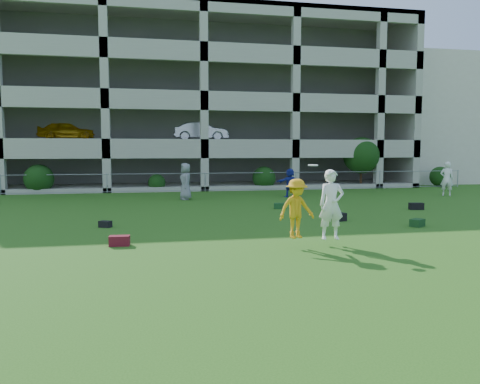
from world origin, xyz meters
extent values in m
plane|color=#235114|center=(0.00, 0.00, 0.00)|extent=(100.00, 100.00, 0.00)
cube|color=beige|center=(23.00, 28.00, 5.00)|extent=(16.00, 14.00, 10.00)
imported|color=gray|center=(-1.61, 14.30, 0.97)|extent=(0.73, 1.02, 1.93)
imported|color=#212D9A|center=(4.20, 14.53, 0.80)|extent=(1.50, 0.52, 1.60)
imported|color=white|center=(13.21, 13.45, 0.98)|extent=(0.85, 0.76, 1.96)
cube|color=#540E18|center=(-4.38, 2.71, 0.14)|extent=(0.57, 0.34, 0.28)
cube|color=black|center=(-5.03, 5.97, 0.11)|extent=(0.47, 0.42, 0.22)
cube|color=#123315|center=(5.49, 4.04, 0.13)|extent=(0.61, 0.57, 0.26)
cube|color=black|center=(3.41, 5.76, 0.15)|extent=(0.42, 0.42, 0.30)
cube|color=black|center=(8.02, 8.16, 0.15)|extent=(0.65, 0.41, 0.30)
cube|color=#163D1F|center=(2.21, 9.68, 0.12)|extent=(0.55, 0.39, 0.25)
imported|color=orange|center=(0.29, 1.47, 1.07)|extent=(1.12, 0.78, 1.59)
imported|color=white|center=(1.33, 1.59, 1.14)|extent=(0.73, 0.50, 1.91)
cylinder|color=white|center=(0.82, 1.69, 2.22)|extent=(0.27, 0.27, 0.05)
cube|color=#9E998C|center=(0.00, 32.75, 6.00)|extent=(30.00, 0.50, 12.00)
cube|color=#9E998C|center=(14.75, 26.00, 6.00)|extent=(0.50, 14.00, 12.00)
cube|color=#9E998C|center=(0.00, 26.00, 11.85)|extent=(30.00, 14.00, 0.30)
cube|color=#9E998C|center=(0.00, 26.00, 0.15)|extent=(30.00, 14.00, 0.30)
cube|color=#9E998C|center=(0.00, 26.00, 3.15)|extent=(30.00, 14.00, 0.30)
cube|color=#9E998C|center=(0.00, 26.00, 6.15)|extent=(30.00, 14.00, 0.30)
cube|color=#9E998C|center=(0.00, 26.00, 9.15)|extent=(30.00, 14.00, 0.30)
cube|color=#9E998C|center=(0.00, 19.15, 2.55)|extent=(30.00, 0.30, 0.90)
cube|color=#9E998C|center=(0.00, 19.15, 5.55)|extent=(30.00, 0.30, 0.90)
cube|color=#9E998C|center=(0.00, 19.15, 8.55)|extent=(30.00, 0.30, 0.90)
cube|color=#9E998C|center=(0.00, 19.15, 11.55)|extent=(30.00, 0.30, 0.90)
cube|color=#9E998C|center=(-6.00, 19.25, 6.00)|extent=(0.50, 0.50, 12.00)
cube|color=#9E998C|center=(0.00, 19.25, 6.00)|extent=(0.50, 0.50, 12.00)
cube|color=#9E998C|center=(6.00, 19.25, 6.00)|extent=(0.50, 0.50, 12.00)
cube|color=#9E998C|center=(12.00, 19.25, 6.00)|extent=(0.50, 0.50, 12.00)
cube|color=#605E59|center=(0.00, 28.00, 6.00)|extent=(29.00, 9.00, 11.60)
imported|color=#F8AF0D|center=(-8.96, 24.00, 3.96)|extent=(3.90, 1.62, 1.32)
imported|color=silver|center=(0.34, 24.00, 3.96)|extent=(4.06, 1.55, 1.32)
cylinder|color=gray|center=(-12.00, 19.00, 0.60)|extent=(0.06, 0.06, 1.20)
cylinder|color=gray|center=(-6.00, 19.00, 0.60)|extent=(0.06, 0.06, 1.20)
cylinder|color=gray|center=(0.00, 19.00, 0.60)|extent=(0.06, 0.06, 1.20)
cylinder|color=gray|center=(6.00, 19.00, 0.60)|extent=(0.06, 0.06, 1.20)
cylinder|color=gray|center=(12.00, 19.00, 0.60)|extent=(0.06, 0.06, 1.20)
cylinder|color=gray|center=(18.00, 19.00, 0.60)|extent=(0.06, 0.06, 1.20)
cylinder|color=gray|center=(0.00, 19.00, 1.15)|extent=(36.00, 0.04, 0.04)
cylinder|color=gray|center=(0.00, 19.00, 0.08)|extent=(36.00, 0.04, 0.04)
sphere|color=#163D11|center=(-10.00, 19.60, 0.88)|extent=(1.76, 1.76, 1.76)
sphere|color=#163D11|center=(-3.00, 19.60, 0.55)|extent=(1.10, 1.10, 1.10)
sphere|color=#163D11|center=(4.00, 19.60, 0.77)|extent=(1.54, 1.54, 1.54)
cylinder|color=#382314|center=(11.00, 19.80, 0.98)|extent=(0.16, 0.16, 1.96)
sphere|color=#163D11|center=(11.00, 19.80, 2.24)|extent=(2.52, 2.52, 2.52)
sphere|color=#163D11|center=(17.00, 19.60, 0.72)|extent=(1.43, 1.43, 1.43)
camera|label=1|loc=(-3.61, -10.37, 2.64)|focal=35.00mm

